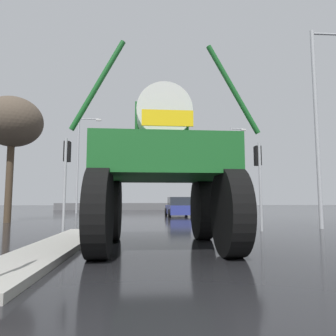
% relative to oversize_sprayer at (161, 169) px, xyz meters
% --- Properties ---
extents(ground_plane, '(120.00, 120.00, 0.00)m').
position_rel_oversize_sprayer_xyz_m(ground_plane, '(0.54, 12.03, -2.15)').
color(ground_plane, black).
extents(median_island, '(1.25, 8.55, 0.15)m').
position_rel_oversize_sprayer_xyz_m(median_island, '(-2.75, -0.33, -2.08)').
color(median_island, '#9E9B93').
rests_on(median_island, ground).
extents(oversize_sprayer, '(4.34, 5.37, 4.92)m').
position_rel_oversize_sprayer_xyz_m(oversize_sprayer, '(0.00, 0.00, 0.00)').
color(oversize_sprayer, black).
rests_on(oversize_sprayer, ground).
extents(sedan_ahead, '(2.00, 4.16, 1.52)m').
position_rel_oversize_sprayer_xyz_m(sedan_ahead, '(2.10, 16.17, -1.44)').
color(sedan_ahead, navy).
rests_on(sedan_ahead, ground).
extents(traffic_signal_near_left, '(0.24, 0.54, 3.78)m').
position_rel_oversize_sprayer_xyz_m(traffic_signal_near_left, '(-3.69, 4.21, 0.61)').
color(traffic_signal_near_left, '#A8AAAF').
rests_on(traffic_signal_near_left, ground).
extents(traffic_signal_near_right, '(0.24, 0.54, 3.68)m').
position_rel_oversize_sprayer_xyz_m(traffic_signal_near_right, '(4.32, 4.22, 0.54)').
color(traffic_signal_near_right, '#A8AAAF').
rests_on(traffic_signal_near_right, ground).
extents(streetlight_near_right, '(2.26, 0.24, 9.34)m').
position_rel_oversize_sprayer_xyz_m(streetlight_near_right, '(7.57, 4.97, 3.02)').
color(streetlight_near_right, '#A8AAAF').
rests_on(streetlight_near_right, ground).
extents(streetlight_far_left, '(2.28, 0.24, 9.49)m').
position_rel_oversize_sprayer_xyz_m(streetlight_far_left, '(-7.05, 22.12, 3.10)').
color(streetlight_far_left, '#A8AAAF').
rests_on(streetlight_far_left, ground).
extents(streetlight_far_right, '(1.62, 0.24, 8.75)m').
position_rel_oversize_sprayer_xyz_m(streetlight_far_right, '(8.30, 22.24, 2.64)').
color(streetlight_far_right, '#A8AAAF').
rests_on(streetlight_far_right, ground).
extents(bare_tree_left, '(3.46, 3.46, 7.34)m').
position_rel_oversize_sprayer_xyz_m(bare_tree_left, '(-8.34, 9.84, 3.65)').
color(bare_tree_left, '#473828').
rests_on(bare_tree_left, ground).
extents(roadside_barrier, '(25.68, 0.24, 0.90)m').
position_rel_oversize_sprayer_xyz_m(roadside_barrier, '(0.54, 32.26, -1.70)').
color(roadside_barrier, '#59595B').
rests_on(roadside_barrier, ground).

